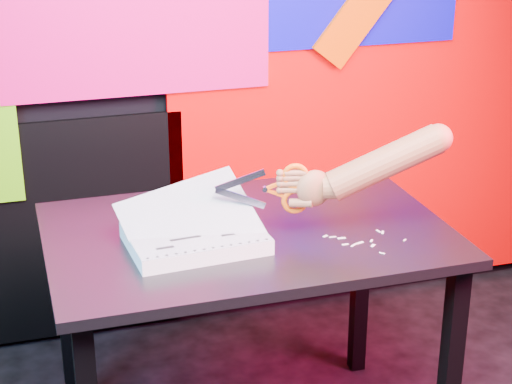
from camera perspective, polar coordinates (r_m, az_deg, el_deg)
name	(u,v)px	position (r m, az deg, el deg)	size (l,w,h in m)	color
room	(384,71)	(1.69, 8.54, 7.95)	(3.01, 3.01, 2.71)	black
backdrop	(223,86)	(3.14, -2.19, 7.07)	(2.88, 0.05, 2.08)	#E70002
work_table	(247,260)	(2.47, -0.58, -4.59)	(1.13, 0.76, 0.75)	black
printout_stack	(195,237)	(2.33, -4.09, -3.04)	(0.39, 0.29, 0.19)	beige
scissors	(289,189)	(2.34, 2.18, 0.22)	(0.25, 0.08, 0.15)	#919CB3
hand_forearm	(373,166)	(2.34, 7.79, 1.70)	(0.45, 0.16, 0.23)	brown
paper_clippings	(359,240)	(2.38, 6.90, -3.21)	(0.22, 0.16, 0.00)	beige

